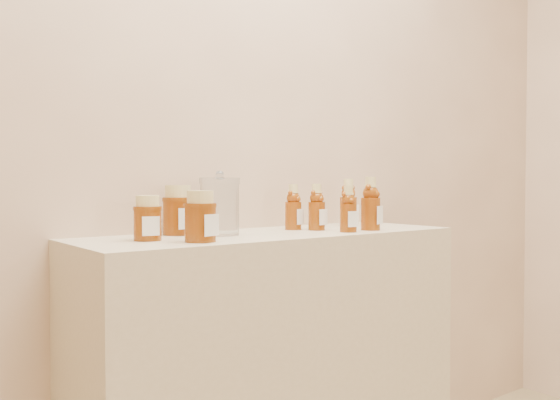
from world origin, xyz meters
TOP-DOWN VIEW (x-y plane):
  - wall_back at (0.00, 1.75)m, footprint 3.50×0.02m
  - display_table at (0.00, 1.55)m, footprint 1.20×0.40m
  - bear_bottle_back_left at (0.12, 1.61)m, footprint 0.07×0.07m
  - bear_bottle_back_mid at (0.17, 1.55)m, footprint 0.07×0.07m
  - bear_bottle_back_right at (0.39, 1.63)m, footprint 0.07×0.07m
  - bear_bottle_front_left at (0.20, 1.43)m, footprint 0.06×0.06m
  - bear_bottle_front_right at (0.31, 1.44)m, footprint 0.08×0.08m
  - honey_jar_left at (-0.40, 1.56)m, footprint 0.09×0.09m
  - honey_jar_back at (-0.26, 1.66)m, footprint 0.10×0.10m
  - honey_jar_front at (-0.31, 1.44)m, footprint 0.10×0.10m
  - glass_canister at (-0.17, 1.58)m, footprint 0.14×0.14m

SIDE VIEW (x-z plane):
  - display_table at x=0.00m, z-range 0.00..0.90m
  - honey_jar_left at x=-0.40m, z-range 0.90..1.02m
  - honey_jar_front at x=-0.31m, z-range 0.90..1.03m
  - honey_jar_back at x=-0.26m, z-range 0.90..1.04m
  - bear_bottle_front_left at x=0.20m, z-range 0.90..1.06m
  - bear_bottle_back_left at x=0.12m, z-range 0.90..1.07m
  - bear_bottle_back_mid at x=0.17m, z-range 0.90..1.07m
  - glass_canister at x=-0.17m, z-range 0.90..1.08m
  - bear_bottle_back_right at x=0.39m, z-range 0.90..1.09m
  - bear_bottle_front_right at x=0.31m, z-range 0.90..1.09m
  - wall_back at x=0.00m, z-range 0.00..2.70m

